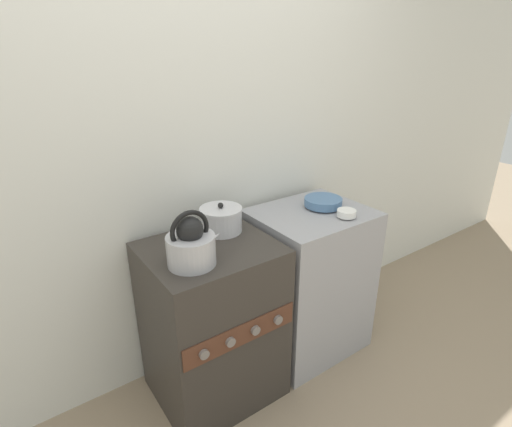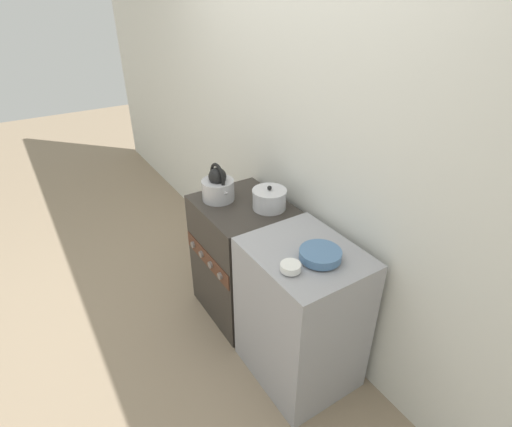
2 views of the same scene
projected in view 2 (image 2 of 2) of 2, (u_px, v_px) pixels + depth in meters
name	position (u px, v px, depth m)	size (l,w,h in m)	color
ground_plane	(212.00, 319.00, 2.82)	(12.00, 12.00, 0.00)	gray
wall_back	(287.00, 134.00, 2.47)	(7.00, 0.06, 2.50)	silver
stove	(243.00, 259.00, 2.73)	(0.60, 0.55, 0.86)	#332D28
counter	(301.00, 315.00, 2.25)	(0.62, 0.52, 0.88)	#99999E
kettle	(218.00, 187.00, 2.52)	(0.25, 0.21, 0.25)	#B2B2B7
cooking_pot	(269.00, 199.00, 2.44)	(0.21, 0.21, 0.15)	silver
enamel_bowl	(320.00, 255.00, 1.96)	(0.21, 0.21, 0.05)	#4C729E
small_ceramic_bowl	(291.00, 267.00, 1.88)	(0.10, 0.10, 0.04)	white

